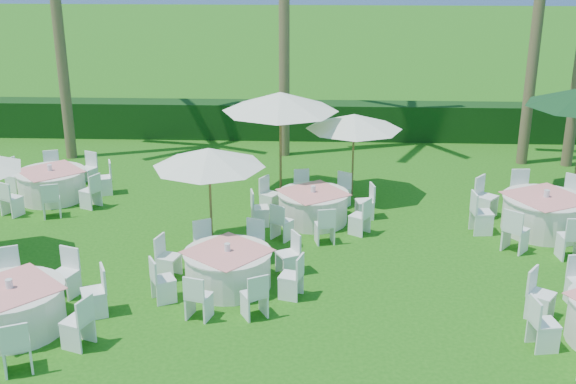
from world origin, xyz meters
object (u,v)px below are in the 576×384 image
banquet_table_b (228,268)px  umbrella_c (280,102)px  umbrella_d (354,122)px  banquet_table_a (13,308)px  banquet_table_e (313,206)px  banquet_table_f (544,213)px  umbrella_b (209,157)px  banquet_table_d (52,184)px

banquet_table_b → umbrella_c: bearing=81.8°
umbrella_c → umbrella_d: umbrella_c is taller
banquet_table_a → banquet_table_b: bearing=26.8°
banquet_table_a → banquet_table_b: banquet_table_a is taller
banquet_table_e → banquet_table_f: bearing=-4.0°
umbrella_d → umbrella_c: bearing=-177.0°
banquet_table_b → umbrella_b: size_ratio=1.25×
umbrella_b → umbrella_c: bearing=69.2°
banquet_table_a → banquet_table_e: 7.35m
banquet_table_d → banquet_table_e: (6.80, -1.28, -0.01)m
banquet_table_a → banquet_table_e: (5.15, 5.24, -0.03)m
banquet_table_e → banquet_table_f: banquet_table_f is taller
banquet_table_d → umbrella_b: umbrella_b is taller
umbrella_b → banquet_table_f: bearing=10.3°
banquet_table_f → umbrella_c: bearing=161.3°
banquet_table_b → banquet_table_f: (6.95, 3.09, 0.05)m
umbrella_c → banquet_table_a: bearing=-121.6°
banquet_table_a → banquet_table_f: bearing=24.9°
umbrella_d → umbrella_b: bearing=-131.8°
banquet_table_a → umbrella_d: umbrella_d is taller
banquet_table_e → umbrella_c: size_ratio=1.00×
banquet_table_a → banquet_table_b: 3.96m
banquet_table_f → umbrella_d: 5.10m
banquet_table_f → umbrella_b: (-7.52, -1.37, 1.67)m
banquet_table_a → banquet_table_f: banquet_table_f is taller
banquet_table_d → umbrella_b: 5.78m
banquet_table_d → umbrella_b: bearing=-33.2°
banquet_table_b → banquet_table_d: size_ratio=0.99×
umbrella_d → banquet_table_d: bearing=-176.0°
banquet_table_b → umbrella_b: 2.49m
banquet_table_b → umbrella_b: bearing=108.2°
umbrella_b → umbrella_c: umbrella_c is taller
banquet_table_d → umbrella_d: umbrella_d is taller
umbrella_c → umbrella_d: (1.87, 0.10, -0.52)m
banquet_table_a → banquet_table_e: banquet_table_a is taller
banquet_table_e → umbrella_c: bearing=116.7°
banquet_table_a → banquet_table_f: (10.49, 4.87, 0.02)m
banquet_table_a → umbrella_b: umbrella_b is taller
banquet_table_b → umbrella_d: bearing=63.6°
umbrella_b → umbrella_c: 3.73m
umbrella_c → banquet_table_d: bearing=-175.7°
banquet_table_d → banquet_table_e: 6.92m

